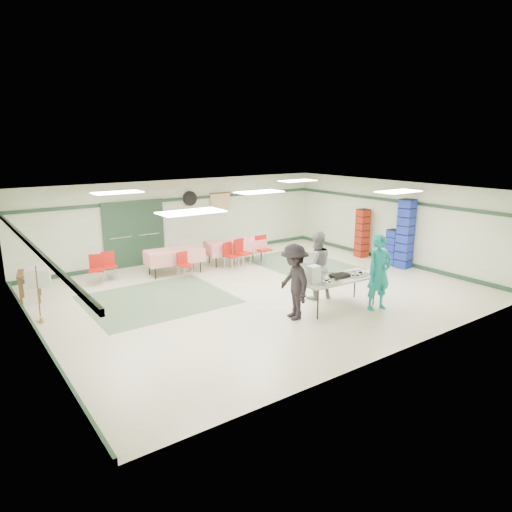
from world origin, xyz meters
TOP-DOWN VIEW (x-y plane):
  - floor at (0.00, 0.00)m, footprint 11.00×11.00m
  - ceiling at (0.00, 0.00)m, footprint 11.00×11.00m
  - wall_back at (0.00, 4.50)m, footprint 11.00×0.00m
  - wall_front at (0.00, -4.50)m, footprint 11.00×0.00m
  - wall_left at (-5.50, 0.00)m, footprint 0.00×9.00m
  - wall_right at (5.50, 0.00)m, footprint 0.00×9.00m
  - trim_back at (0.00, 4.47)m, footprint 11.00×0.06m
  - baseboard_back at (0.00, 4.47)m, footprint 11.00×0.06m
  - trim_left at (-5.47, 0.00)m, footprint 0.06×9.00m
  - baseboard_left at (-5.47, 0.00)m, footprint 0.06×9.00m
  - trim_right at (5.47, 0.00)m, footprint 0.06×9.00m
  - baseboard_right at (5.47, 0.00)m, footprint 0.06×9.00m
  - green_patch_a at (-2.50, 1.00)m, footprint 3.50×3.00m
  - green_patch_b at (2.80, 1.50)m, footprint 2.50×3.50m
  - double_door_left at (-2.20, 4.44)m, footprint 0.90×0.06m
  - double_door_right at (-1.25, 4.44)m, footprint 0.90×0.06m
  - door_frame at (-1.73, 4.42)m, footprint 2.00×0.03m
  - wall_fan at (0.30, 4.44)m, footprint 0.50×0.10m
  - scroll_banner at (1.50, 4.44)m, footprint 0.80×0.02m
  - serving_table at (0.83, -2.10)m, footprint 2.11×0.96m
  - sheet_tray_right at (1.38, -2.20)m, footprint 0.64×0.50m
  - sheet_tray_mid at (0.72, -1.97)m, footprint 0.63×0.49m
  - sheet_tray_left at (0.36, -2.24)m, footprint 0.55×0.43m
  - baking_pan at (0.87, -2.09)m, footprint 0.48×0.32m
  - foam_box_stack at (0.05, -2.07)m, footprint 0.27×0.25m
  - volunteer_teal at (1.55, -2.72)m, footprint 0.74×0.56m
  - volunteer_grey at (0.86, -1.27)m, footprint 1.01×0.88m
  - volunteer_dark at (-0.48, -2.01)m, footprint 0.91×1.25m
  - dining_table_a at (1.11, 2.89)m, footprint 2.05×1.17m
  - dining_table_b at (-1.09, 2.89)m, footprint 1.78×0.92m
  - chair_a at (0.97, 2.33)m, footprint 0.51×0.51m
  - chair_b at (0.53, 2.32)m, footprint 0.50×0.50m
  - chair_c at (1.82, 2.33)m, footprint 0.45×0.45m
  - chair_d at (-1.07, 2.32)m, footprint 0.41×0.41m
  - chair_loose_a at (-2.95, 3.37)m, footprint 0.42×0.42m
  - chair_loose_b at (-3.36, 3.17)m, footprint 0.52×0.52m
  - crate_stack_blue_a at (5.15, -0.75)m, footprint 0.47×0.47m
  - crate_stack_red at (5.15, 1.00)m, footprint 0.42×0.42m
  - crate_stack_blue_b at (5.15, -0.32)m, footprint 0.36×0.36m
  - printer_table at (-5.15, 2.82)m, footprint 0.65×0.87m
  - office_printer at (-5.15, 1.47)m, footprint 0.60×0.56m
  - broom at (-5.23, 1.19)m, footprint 0.06×0.21m

SIDE VIEW (x-z plane):
  - floor at x=0.00m, z-range 0.00..0.00m
  - green_patch_a at x=-2.50m, z-range 0.00..0.01m
  - green_patch_b at x=2.80m, z-range 0.00..0.01m
  - baseboard_back at x=0.00m, z-range 0.00..0.12m
  - baseboard_left at x=-5.47m, z-range 0.00..0.12m
  - baseboard_right at x=5.47m, z-range 0.00..0.12m
  - chair_d at x=-1.07m, z-range 0.08..0.86m
  - chair_loose_a at x=-2.95m, z-range 0.09..0.94m
  - chair_loose_b at x=-3.36m, z-range 0.10..0.95m
  - chair_b at x=0.53m, z-range 0.10..0.96m
  - chair_a at x=0.97m, z-range 0.10..1.02m
  - chair_c at x=1.82m, z-range 0.11..1.03m
  - dining_table_b at x=-1.09m, z-range 0.19..0.95m
  - dining_table_a at x=1.11m, z-range 0.19..0.95m
  - crate_stack_blue_b at x=5.15m, z-range 0.00..1.17m
  - printer_table at x=-5.15m, z-range 0.25..1.00m
  - broom at x=-5.23m, z-range 0.03..1.31m
  - serving_table at x=0.83m, z-range 0.34..1.10m
  - sheet_tray_right at x=1.38m, z-range 0.76..0.78m
  - sheet_tray_mid at x=0.72m, z-range 0.76..0.78m
  - sheet_tray_left at x=0.36m, z-range 0.76..0.78m
  - baking_pan at x=0.87m, z-range 0.76..0.84m
  - crate_stack_red at x=5.15m, z-range 0.00..1.68m
  - volunteer_dark at x=-0.48m, z-range 0.00..1.74m
  - volunteer_grey at x=0.86m, z-range 0.00..1.76m
  - volunteer_teal at x=1.55m, z-range 0.00..1.84m
  - office_printer at x=-5.15m, z-range 0.75..1.15m
  - foam_box_stack at x=0.05m, z-range 0.76..1.17m
  - double_door_left at x=-2.20m, z-range 0.00..2.10m
  - double_door_right at x=-1.25m, z-range 0.00..2.10m
  - door_frame at x=-1.73m, z-range -0.02..2.12m
  - crate_stack_blue_a at x=5.15m, z-range 0.00..2.20m
  - wall_back at x=0.00m, z-range -4.15..6.85m
  - wall_front at x=0.00m, z-range -4.15..6.85m
  - wall_left at x=-5.50m, z-range -3.15..5.85m
  - wall_right at x=5.50m, z-range -3.15..5.85m
  - scroll_banner at x=1.50m, z-range 1.55..2.15m
  - trim_back at x=0.00m, z-range 2.00..2.10m
  - trim_left at x=-5.47m, z-range 2.00..2.10m
  - trim_right at x=5.47m, z-range 2.00..2.10m
  - wall_fan at x=0.30m, z-range 1.80..2.30m
  - ceiling at x=0.00m, z-range 2.70..2.70m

